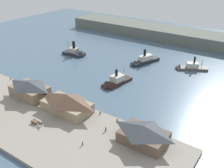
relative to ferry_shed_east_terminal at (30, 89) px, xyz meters
The scene contains 18 objects.
ground_plane 22.84m from the ferry_shed_east_terminal, 29.82° to the left, with size 320.00×320.00×0.00m, color slate.
quay_promenade 22.62m from the ferry_shed_east_terminal, 29.37° to the right, with size 110.00×36.00×1.20m, color gray.
seawall_edge 21.22m from the ferry_shed_east_terminal, 21.17° to the left, with size 110.00×0.80×1.00m, color slate.
ferry_shed_east_terminal is the anchor object (origin of this frame).
ferry_shed_customs_shed 21.78m from the ferry_shed_east_terminal, ahead, with size 20.10×11.15×7.46m.
ferry_shed_central_terminal 56.47m from the ferry_shed_east_terminal, ahead, with size 15.69×11.05×6.54m.
horse_cart 23.18m from the ferry_shed_east_terminal, 34.34° to the right, with size 5.69×1.60×1.87m.
pedestrian_at_waters_edge 42.55m from the ferry_shed_east_terminal, ahead, with size 0.44×0.44×1.79m.
pedestrian_near_east_shed 42.73m from the ferry_shed_east_terminal, 17.21° to the right, with size 0.38×0.38×1.52m.
mooring_post_center_east 20.37m from the ferry_shed_east_terminal, 162.29° to the left, with size 0.44×0.44×0.90m, color black.
mooring_post_west 23.45m from the ferry_shed_east_terminal, 164.30° to the left, with size 0.44×0.44×0.90m, color black.
mooring_post_east 34.70m from the ferry_shed_east_terminal, ahead, with size 0.44×0.44×0.90m, color black.
mooring_post_center_west 42.85m from the ferry_shed_east_terminal, ahead, with size 0.44×0.44×0.90m, color black.
ferry_near_quay 85.76m from the ferry_shed_east_terminal, 57.77° to the left, with size 17.97×12.87×9.32m.
ferry_departing_north 39.87m from the ferry_shed_east_terminal, 55.36° to the left, with size 8.45×18.85×9.66m.
ferry_approaching_east 69.08m from the ferry_shed_east_terminal, 72.66° to the left, with size 10.97×21.38×9.68m.
ferry_moored_west 58.07m from the ferry_shed_east_terminal, 111.33° to the left, with size 15.76×7.19×11.06m.
far_headland 122.64m from the ferry_shed_east_terminal, 80.91° to the left, with size 180.00×24.00×8.00m, color #60665B.
Camera 1 is at (69.25, -76.07, 58.03)m, focal length 42.77 mm.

